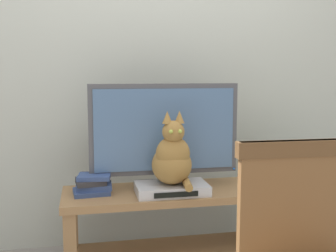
# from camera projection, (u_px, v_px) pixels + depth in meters

# --- Properties ---
(back_wall) EXTENTS (7.00, 0.12, 2.80)m
(back_wall) POSITION_uv_depth(u_px,v_px,m) (151.00, 42.00, 2.90)
(back_wall) COLOR #B7BCB2
(back_wall) RESTS_ON ground
(tv_stand) EXTENTS (1.24, 0.44, 0.49)m
(tv_stand) POSITION_uv_depth(u_px,v_px,m) (166.00, 215.00, 2.55)
(tv_stand) COLOR olive
(tv_stand) RESTS_ON ground
(tv) EXTENTS (0.91, 0.20, 0.64)m
(tv) POSITION_uv_depth(u_px,v_px,m) (164.00, 133.00, 2.54)
(tv) COLOR #4C4C51
(tv) RESTS_ON tv_stand
(media_box) EXTENTS (0.42, 0.25, 0.06)m
(media_box) POSITION_uv_depth(u_px,v_px,m) (172.00, 189.00, 2.45)
(media_box) COLOR #BCBCC1
(media_box) RESTS_ON tv_stand
(cat) EXTENTS (0.23, 0.32, 0.43)m
(cat) POSITION_uv_depth(u_px,v_px,m) (172.00, 158.00, 2.41)
(cat) COLOR olive
(cat) RESTS_ON media_box
(book_stack) EXTENTS (0.23, 0.18, 0.11)m
(book_stack) POSITION_uv_depth(u_px,v_px,m) (93.00, 184.00, 2.45)
(book_stack) COLOR #33477A
(book_stack) RESTS_ON tv_stand
(potted_plant) EXTENTS (0.43, 0.43, 0.78)m
(potted_plant) POSITION_uv_depth(u_px,v_px,m) (301.00, 190.00, 2.59)
(potted_plant) COLOR #9E6B4C
(potted_plant) RESTS_ON ground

